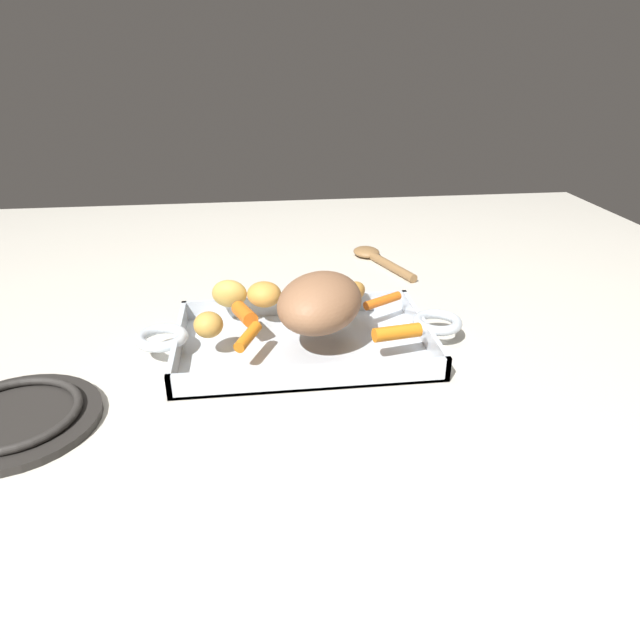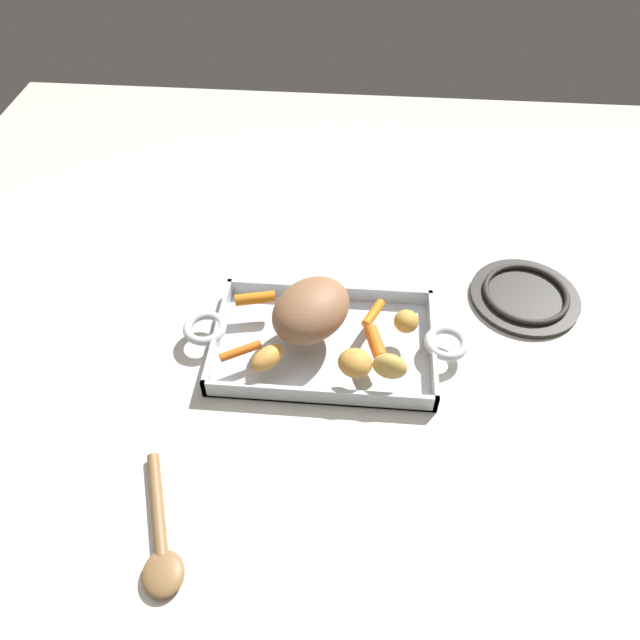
{
  "view_description": "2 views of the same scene",
  "coord_description": "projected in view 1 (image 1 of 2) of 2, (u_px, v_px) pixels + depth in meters",
  "views": [
    {
      "loc": [
        -0.07,
        -0.74,
        0.4
      ],
      "look_at": [
        0.02,
        -0.02,
        0.05
      ],
      "focal_mm": 31.97,
      "sensor_mm": 36.0,
      "label": 1
    },
    {
      "loc": [
        -0.04,
        0.64,
        0.77
      ],
      "look_at": [
        0.01,
        0.0,
        0.07
      ],
      "focal_mm": 32.99,
      "sensor_mm": 36.0,
      "label": 2
    }
  ],
  "objects": [
    {
      "name": "ground_plane",
      "position": [
        304.0,
        348.0,
        0.85
      ],
      "size": [
        1.81,
        1.81,
        0.0
      ],
      "primitive_type": "plane",
      "color": "silver"
    },
    {
      "name": "roasting_dish",
      "position": [
        303.0,
        342.0,
        0.84
      ],
      "size": [
        0.48,
        0.24,
        0.04
      ],
      "color": "silver",
      "rests_on": "ground_plane"
    },
    {
      "name": "pork_roast",
      "position": [
        320.0,
        303.0,
        0.8
      ],
      "size": [
        0.17,
        0.18,
        0.08
      ],
      "primitive_type": "ellipsoid",
      "rotation": [
        0.0,
        0.0,
        1.0
      ],
      "color": "#966746",
      "rests_on": "roasting_dish"
    },
    {
      "name": "baby_carrot_southeast",
      "position": [
        245.0,
        314.0,
        0.84
      ],
      "size": [
        0.04,
        0.06,
        0.03
      ],
      "primitive_type": "cylinder",
      "rotation": [
        1.64,
        0.0,
        3.46
      ],
      "color": "orange",
      "rests_on": "roasting_dish"
    },
    {
      "name": "baby_carrot_southwest",
      "position": [
        383.0,
        301.0,
        0.89
      ],
      "size": [
        0.07,
        0.05,
        0.01
      ],
      "primitive_type": "cylinder",
      "rotation": [
        1.57,
        0.0,
        5.24
      ],
      "color": "orange",
      "rests_on": "roasting_dish"
    },
    {
      "name": "baby_carrot_center_right",
      "position": [
        248.0,
        337.0,
        0.78
      ],
      "size": [
        0.04,
        0.06,
        0.02
      ],
      "primitive_type": "cylinder",
      "rotation": [
        1.52,
        0.0,
        2.72
      ],
      "color": "orange",
      "rests_on": "roasting_dish"
    },
    {
      "name": "baby_carrot_northwest",
      "position": [
        397.0,
        332.0,
        0.79
      ],
      "size": [
        0.07,
        0.03,
        0.02
      ],
      "primitive_type": "cylinder",
      "rotation": [
        1.54,
        0.0,
        4.92
      ],
      "color": "orange",
      "rests_on": "roasting_dish"
    },
    {
      "name": "potato_corner",
      "position": [
        264.0,
        294.0,
        0.88
      ],
      "size": [
        0.07,
        0.07,
        0.04
      ],
      "primitive_type": "ellipsoid",
      "rotation": [
        0.0,
        0.0,
        5.87
      ],
      "color": "gold",
      "rests_on": "roasting_dish"
    },
    {
      "name": "potato_near_roast",
      "position": [
        229.0,
        294.0,
        0.88
      ],
      "size": [
        0.06,
        0.05,
        0.04
      ],
      "primitive_type": "ellipsoid",
      "rotation": [
        0.0,
        0.0,
        6.07
      ],
      "color": "gold",
      "rests_on": "roasting_dish"
    },
    {
      "name": "potato_whole",
      "position": [
        351.0,
        293.0,
        0.9
      ],
      "size": [
        0.07,
        0.07,
        0.03
      ],
      "primitive_type": "ellipsoid",
      "rotation": [
        0.0,
        0.0,
        0.85
      ],
      "color": "gold",
      "rests_on": "roasting_dish"
    },
    {
      "name": "potato_golden_small",
      "position": [
        208.0,
        325.0,
        0.79
      ],
      "size": [
        0.05,
        0.05,
        0.04
      ],
      "primitive_type": "ellipsoid",
      "rotation": [
        0.0,
        0.0,
        4.27
      ],
      "color": "gold",
      "rests_on": "roasting_dish"
    },
    {
      "name": "stove_burner_rear",
      "position": [
        14.0,
        418.0,
        0.67
      ],
      "size": [
        0.2,
        0.2,
        0.02
      ],
      "color": "#282623",
      "rests_on": "ground_plane"
    },
    {
      "name": "serving_spoon",
      "position": [
        377.0,
        258.0,
        1.18
      ],
      "size": [
        0.1,
        0.2,
        0.02
      ],
      "rotation": [
        0.0,
        0.0,
        1.92
      ],
      "color": "olive",
      "rests_on": "ground_plane"
    }
  ]
}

